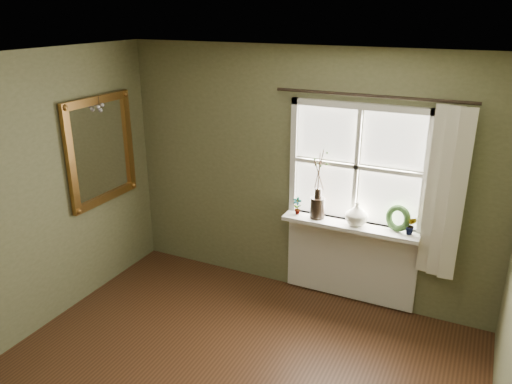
{
  "coord_description": "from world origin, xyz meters",
  "views": [
    {
      "loc": [
        1.66,
        -2.35,
        2.93
      ],
      "look_at": [
        -0.21,
        1.55,
        1.32
      ],
      "focal_mm": 35.0,
      "sensor_mm": 36.0,
      "label": 1
    }
  ],
  "objects_px": {
    "dark_jug": "(317,208)",
    "gilt_mirror": "(101,150)",
    "wreath": "(398,221)",
    "cream_vase": "(357,214)"
  },
  "relations": [
    {
      "from": "wreath",
      "to": "gilt_mirror",
      "type": "relative_size",
      "value": 0.23
    },
    {
      "from": "wreath",
      "to": "gilt_mirror",
      "type": "height_order",
      "value": "gilt_mirror"
    },
    {
      "from": "cream_vase",
      "to": "gilt_mirror",
      "type": "relative_size",
      "value": 0.21
    },
    {
      "from": "dark_jug",
      "to": "wreath",
      "type": "height_order",
      "value": "wreath"
    },
    {
      "from": "gilt_mirror",
      "to": "cream_vase",
      "type": "bearing_deg",
      "value": 14.12
    },
    {
      "from": "dark_jug",
      "to": "gilt_mirror",
      "type": "xyz_separation_m",
      "value": [
        -2.17,
        -0.65,
        0.51
      ]
    },
    {
      "from": "gilt_mirror",
      "to": "wreath",
      "type": "bearing_deg",
      "value": 13.06
    },
    {
      "from": "cream_vase",
      "to": "gilt_mirror",
      "type": "xyz_separation_m",
      "value": [
        -2.57,
        -0.65,
        0.5
      ]
    },
    {
      "from": "cream_vase",
      "to": "wreath",
      "type": "height_order",
      "value": "same"
    },
    {
      "from": "wreath",
      "to": "cream_vase",
      "type": "bearing_deg",
      "value": -151.4
    }
  ]
}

